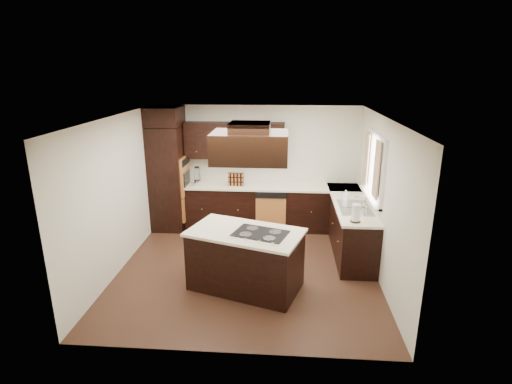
% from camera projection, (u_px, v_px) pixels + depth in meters
% --- Properties ---
extents(floor, '(4.20, 4.20, 0.02)m').
position_uv_depth(floor, '(247.00, 268.00, 6.70)').
color(floor, brown).
rests_on(floor, ground).
extents(ceiling, '(4.20, 4.20, 0.02)m').
position_uv_depth(ceiling, '(246.00, 117.00, 5.95)').
color(ceiling, white).
rests_on(ceiling, ground).
extents(wall_back, '(4.20, 0.02, 2.50)m').
position_uv_depth(wall_back, '(257.00, 166.00, 8.34)').
color(wall_back, silver).
rests_on(wall_back, ground).
extents(wall_front, '(4.20, 0.02, 2.50)m').
position_uv_depth(wall_front, '(228.00, 257.00, 4.32)').
color(wall_front, silver).
rests_on(wall_front, ground).
extents(wall_left, '(0.02, 4.20, 2.50)m').
position_uv_depth(wall_left, '(118.00, 194.00, 6.48)').
color(wall_left, silver).
rests_on(wall_left, ground).
extents(wall_right, '(0.02, 4.20, 2.50)m').
position_uv_depth(wall_right, '(382.00, 200.00, 6.18)').
color(wall_right, silver).
rests_on(wall_right, ground).
extents(oven_column, '(0.65, 0.75, 2.12)m').
position_uv_depth(oven_column, '(168.00, 178.00, 8.13)').
color(oven_column, black).
rests_on(oven_column, floor).
extents(wall_oven_face, '(0.05, 0.62, 0.78)m').
position_uv_depth(wall_oven_face, '(185.00, 176.00, 8.09)').
color(wall_oven_face, '#CD7C3A').
rests_on(wall_oven_face, oven_column).
extents(base_cabinets_back, '(2.93, 0.60, 0.88)m').
position_uv_depth(base_cabinets_back, '(257.00, 207.00, 8.28)').
color(base_cabinets_back, black).
rests_on(base_cabinets_back, floor).
extents(base_cabinets_right, '(0.60, 2.40, 0.88)m').
position_uv_depth(base_cabinets_right, '(350.00, 226.00, 7.30)').
color(base_cabinets_right, black).
rests_on(base_cabinets_right, floor).
extents(countertop_back, '(2.93, 0.63, 0.04)m').
position_uv_depth(countertop_back, '(257.00, 186.00, 8.13)').
color(countertop_back, white).
rests_on(countertop_back, base_cabinets_back).
extents(countertop_right, '(0.63, 2.40, 0.04)m').
position_uv_depth(countertop_right, '(351.00, 202.00, 7.16)').
color(countertop_right, white).
rests_on(countertop_right, base_cabinets_right).
extents(upper_cabinets, '(2.00, 0.34, 0.72)m').
position_uv_depth(upper_cabinets, '(235.00, 141.00, 8.03)').
color(upper_cabinets, black).
rests_on(upper_cabinets, wall_back).
extents(dishwasher_front, '(0.60, 0.05, 0.72)m').
position_uv_depth(dishwasher_front, '(271.00, 215.00, 7.99)').
color(dishwasher_front, '#CD7C3A').
rests_on(dishwasher_front, floor).
extents(window_frame, '(0.06, 1.32, 1.12)m').
position_uv_depth(window_frame, '(375.00, 167.00, 6.59)').
color(window_frame, white).
rests_on(window_frame, wall_right).
extents(window_pane, '(0.00, 1.20, 1.00)m').
position_uv_depth(window_pane, '(376.00, 167.00, 6.58)').
color(window_pane, white).
rests_on(window_pane, wall_right).
extents(curtain_left, '(0.02, 0.34, 0.90)m').
position_uv_depth(curtain_left, '(377.00, 170.00, 6.18)').
color(curtain_left, beige).
rests_on(curtain_left, wall_right).
extents(curtain_right, '(0.02, 0.34, 0.90)m').
position_uv_depth(curtain_right, '(366.00, 158.00, 6.97)').
color(curtain_right, beige).
rests_on(curtain_right, wall_right).
extents(sink_rim, '(0.52, 0.84, 0.01)m').
position_uv_depth(sink_rim, '(355.00, 208.00, 6.82)').
color(sink_rim, silver).
rests_on(sink_rim, countertop_right).
extents(island, '(1.78, 1.32, 0.88)m').
position_uv_depth(island, '(246.00, 261.00, 5.99)').
color(island, black).
rests_on(island, floor).
extents(island_top, '(1.85, 1.40, 0.04)m').
position_uv_depth(island_top, '(245.00, 232.00, 5.86)').
color(island_top, white).
rests_on(island_top, island).
extents(cooktop, '(0.87, 0.71, 0.01)m').
position_uv_depth(cooktop, '(260.00, 233.00, 5.76)').
color(cooktop, black).
rests_on(cooktop, island_top).
extents(range_hood, '(1.05, 0.72, 0.42)m').
position_uv_depth(range_hood, '(250.00, 147.00, 5.53)').
color(range_hood, black).
rests_on(range_hood, ceiling).
extents(hood_duct, '(0.55, 0.50, 0.13)m').
position_uv_depth(hood_duct, '(250.00, 127.00, 5.44)').
color(hood_duct, black).
rests_on(hood_duct, ceiling).
extents(blender_base, '(0.15, 0.15, 0.10)m').
position_uv_depth(blender_base, '(198.00, 183.00, 8.14)').
color(blender_base, silver).
rests_on(blender_base, countertop_back).
extents(blender_pitcher, '(0.13, 0.13, 0.26)m').
position_uv_depth(blender_pitcher, '(197.00, 174.00, 8.09)').
color(blender_pitcher, silver).
rests_on(blender_pitcher, blender_base).
extents(spice_rack, '(0.32, 0.10, 0.26)m').
position_uv_depth(spice_rack, '(236.00, 179.00, 8.08)').
color(spice_rack, black).
rests_on(spice_rack, countertop_back).
extents(mixing_bowl, '(0.25, 0.25, 0.06)m').
position_uv_depth(mixing_bowl, '(197.00, 183.00, 8.21)').
color(mixing_bowl, white).
rests_on(mixing_bowl, countertop_back).
extents(soap_bottle, '(0.11, 0.12, 0.19)m').
position_uv_depth(soap_bottle, '(346.00, 195.00, 7.20)').
color(soap_bottle, white).
rests_on(soap_bottle, countertop_right).
extents(paper_towel, '(0.14, 0.14, 0.29)m').
position_uv_depth(paper_towel, '(356.00, 213.00, 6.16)').
color(paper_towel, white).
rests_on(paper_towel, countertop_right).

